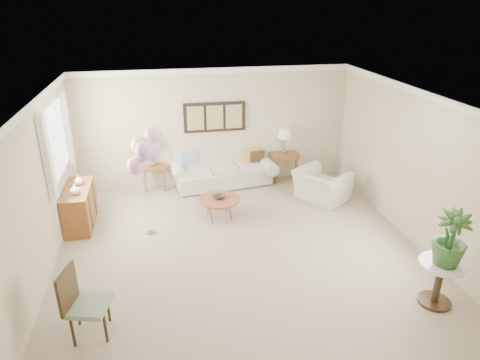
{
  "coord_description": "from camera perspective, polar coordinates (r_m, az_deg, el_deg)",
  "views": [
    {
      "loc": [
        -1.19,
        -6.04,
        3.95
      ],
      "look_at": [
        0.1,
        0.6,
        1.05
      ],
      "focal_mm": 32.0,
      "sensor_mm": 36.0,
      "label": 1
    }
  ],
  "objects": [
    {
      "name": "lamp_right",
      "position": [
        9.76,
        5.99,
        6.17
      ],
      "size": [
        0.33,
        0.33,
        0.58
      ],
      "color": "gray",
      "rests_on": "end_table_right"
    },
    {
      "name": "credenza",
      "position": [
        8.49,
        -20.59,
        -3.32
      ],
      "size": [
        0.46,
        1.2,
        0.74
      ],
      "color": "brown",
      "rests_on": "ground"
    },
    {
      "name": "ground_plane",
      "position": [
        7.31,
        0.12,
        -9.49
      ],
      "size": [
        6.0,
        6.0,
        0.0
      ],
      "primitive_type": "plane",
      "color": "tan"
    },
    {
      "name": "potted_plant",
      "position": [
        6.25,
        26.29,
        -7.02
      ],
      "size": [
        0.58,
        0.58,
        0.78
      ],
      "primitive_type": "imported",
      "rotation": [
        0.0,
        0.0,
        -0.41
      ],
      "color": "#204D1A",
      "rests_on": "side_table"
    },
    {
      "name": "accent_chair",
      "position": [
        5.79,
        -20.35,
        -14.93
      ],
      "size": [
        0.58,
        0.58,
        0.98
      ],
      "color": "gray",
      "rests_on": "ground"
    },
    {
      "name": "lamp_left",
      "position": [
        9.41,
        -11.69,
        4.84
      ],
      "size": [
        0.37,
        0.37,
        0.65
      ],
      "color": "gray",
      "rests_on": "end_table_left"
    },
    {
      "name": "decor_bowl",
      "position": [
        8.2,
        -2.84,
        -2.24
      ],
      "size": [
        0.27,
        0.27,
        0.06
      ],
      "primitive_type": "imported",
      "rotation": [
        0.0,
        0.0,
        0.16
      ],
      "color": "#2D2822",
      "rests_on": "coffee_table"
    },
    {
      "name": "end_table_right",
      "position": [
        9.93,
        5.86,
        3.13
      ],
      "size": [
        0.61,
        0.56,
        0.67
      ],
      "color": "brown",
      "rests_on": "ground"
    },
    {
      "name": "end_table_left",
      "position": [
        9.6,
        -11.41,
        1.52
      ],
      "size": [
        0.52,
        0.47,
        0.57
      ],
      "color": "brown",
      "rests_on": "ground"
    },
    {
      "name": "balloon_cluster",
      "position": [
        7.31,
        -12.58,
        3.89
      ],
      "size": [
        0.61,
        0.57,
        1.99
      ],
      "color": "gray",
      "rests_on": "ground"
    },
    {
      "name": "wall_art_triptych",
      "position": [
        9.39,
        -3.39,
        8.36
      ],
      "size": [
        1.35,
        0.06,
        0.65
      ],
      "color": "black",
      "rests_on": "ground"
    },
    {
      "name": "coffee_table",
      "position": [
        8.21,
        -2.8,
        -2.66
      ],
      "size": [
        0.8,
        0.8,
        0.4
      ],
      "color": "#A0673B",
      "rests_on": "ground"
    },
    {
      "name": "armchair",
      "position": [
        9.09,
        10.84,
        -0.71
      ],
      "size": [
        1.29,
        1.33,
        0.66
      ],
      "primitive_type": "imported",
      "rotation": [
        0.0,
        0.0,
        2.15
      ],
      "color": "beige",
      "rests_on": "ground"
    },
    {
      "name": "room_shell",
      "position": [
        6.64,
        -0.95,
        2.74
      ],
      "size": [
        6.04,
        6.04,
        2.6
      ],
      "color": "beige",
      "rests_on": "ground"
    },
    {
      "name": "side_table",
      "position": [
        6.54,
        25.14,
        -11.13
      ],
      "size": [
        0.61,
        0.61,
        0.66
      ],
      "color": "silver",
      "rests_on": "ground"
    },
    {
      "name": "vase_sage",
      "position": [
        8.46,
        -20.73,
        -0.0
      ],
      "size": [
        0.19,
        0.19,
        0.18
      ],
      "primitive_type": "imported",
      "rotation": [
        0.0,
        0.0,
        0.09
      ],
      "color": "beige",
      "rests_on": "credenza"
    },
    {
      "name": "vase_white",
      "position": [
        8.07,
        -21.16,
        -1.15
      ],
      "size": [
        0.2,
        0.2,
        0.19
      ],
      "primitive_type": "imported",
      "rotation": [
        0.0,
        0.0,
        -0.07
      ],
      "color": "silver",
      "rests_on": "credenza"
    },
    {
      "name": "sofa",
      "position": [
        9.71,
        -2.33,
        1.35
      ],
      "size": [
        2.42,
        1.13,
        0.85
      ],
      "color": "beige",
      "rests_on": "ground"
    }
  ]
}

